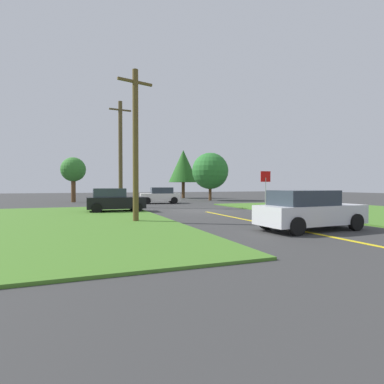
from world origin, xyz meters
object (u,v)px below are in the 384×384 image
(stop_sign, at_px, (266,182))
(oak_tree_right, at_px, (183,166))
(pine_tree_center, at_px, (73,170))
(parked_car_near_building, at_px, (114,200))
(oak_tree_left, at_px, (210,171))
(car_approaching_junction, at_px, (160,195))
(utility_pole_near, at_px, (136,144))
(car_behind_on_main_road, at_px, (309,210))
(utility_pole_mid, at_px, (120,153))

(stop_sign, distance_m, oak_tree_right, 22.14)
(oak_tree_right, bearing_deg, pine_tree_center, -158.27)
(parked_car_near_building, xyz_separation_m, oak_tree_left, (12.82, 12.45, 2.77))
(car_approaching_junction, bearing_deg, utility_pole_near, 78.75)
(utility_pole_near, xyz_separation_m, oak_tree_right, (11.73, 26.32, 0.72))
(utility_pole_near, bearing_deg, car_behind_on_main_road, -40.35)
(stop_sign, distance_m, pine_tree_center, 21.05)
(utility_pole_mid, height_order, pine_tree_center, utility_pole_mid)
(car_behind_on_main_road, xyz_separation_m, oak_tree_right, (5.68, 31.46, 3.78))
(parked_car_near_building, xyz_separation_m, oak_tree_right, (12.02, 20.02, 3.78))
(utility_pole_mid, relative_size, pine_tree_center, 1.79)
(stop_sign, xyz_separation_m, pine_tree_center, (-13.48, 16.11, 1.45))
(car_behind_on_main_road, distance_m, pine_tree_center, 27.27)
(parked_car_near_building, bearing_deg, pine_tree_center, 101.86)
(car_behind_on_main_road, relative_size, pine_tree_center, 0.94)
(stop_sign, relative_size, car_approaching_junction, 0.70)
(stop_sign, bearing_deg, oak_tree_left, -91.44)
(stop_sign, distance_m, utility_pole_near, 11.54)
(car_approaching_junction, height_order, oak_tree_right, oak_tree_right)
(utility_pole_near, xyz_separation_m, utility_pole_mid, (0.72, 10.55, 0.59))
(utility_pole_near, bearing_deg, stop_sign, 22.48)
(car_approaching_junction, distance_m, oak_tree_right, 13.56)
(utility_pole_near, height_order, utility_pole_mid, utility_pole_mid)
(car_approaching_junction, relative_size, utility_pole_mid, 0.48)
(stop_sign, bearing_deg, oak_tree_right, -86.67)
(oak_tree_left, bearing_deg, utility_pole_mid, -145.23)
(car_approaching_junction, bearing_deg, car_behind_on_main_road, 100.33)
(oak_tree_left, bearing_deg, car_behind_on_main_road, -105.17)
(car_approaching_junction, bearing_deg, pine_tree_center, -25.45)
(car_approaching_junction, bearing_deg, oak_tree_left, -144.55)
(car_behind_on_main_road, relative_size, parked_car_near_building, 1.19)
(parked_car_near_building, height_order, oak_tree_right, oak_tree_right)
(utility_pole_near, distance_m, oak_tree_right, 28.83)
(car_behind_on_main_road, bearing_deg, utility_pole_mid, 105.75)
(utility_pole_mid, height_order, oak_tree_left, utility_pole_mid)
(oak_tree_left, bearing_deg, oak_tree_right, 96.00)
(car_behind_on_main_road, relative_size, oak_tree_left, 0.79)
(car_behind_on_main_road, relative_size, utility_pole_near, 0.61)
(stop_sign, xyz_separation_m, utility_pole_mid, (-9.81, 6.20, 2.40))
(oak_tree_right, bearing_deg, utility_pole_mid, -124.93)
(oak_tree_left, xyz_separation_m, pine_tree_center, (-15.48, 1.72, -0.08))
(oak_tree_left, relative_size, oak_tree_right, 0.84)
(parked_car_near_building, relative_size, utility_pole_mid, 0.44)
(parked_car_near_building, xyz_separation_m, car_approaching_junction, (5.57, 8.71, 0.00))
(car_behind_on_main_road, bearing_deg, utility_pole_near, 136.66)
(utility_pole_mid, bearing_deg, utility_pole_near, -93.93)
(parked_car_near_building, xyz_separation_m, pine_tree_center, (-2.66, 14.17, 2.69))
(car_approaching_junction, bearing_deg, stop_sign, 124.40)
(utility_pole_mid, distance_m, oak_tree_left, 14.40)
(stop_sign, relative_size, oak_tree_left, 0.50)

